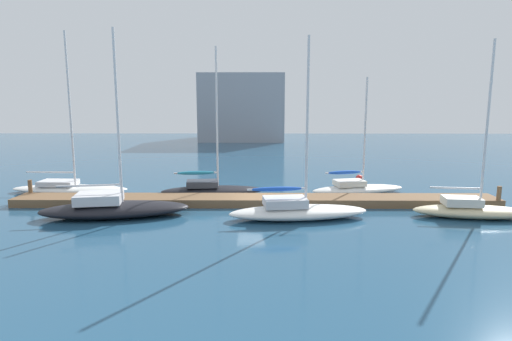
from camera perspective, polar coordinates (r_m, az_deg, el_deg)
ground_plane at (r=29.04m, az=-0.03°, el=-4.55°), size 120.00×120.00×0.00m
dock_pier at (r=28.98m, az=-0.03°, el=-4.03°), size 32.59×2.27×0.55m
dock_piling_near_end at (r=33.90m, az=-28.00°, el=-2.35°), size 0.28×0.28×1.48m
dock_piling_far_end at (r=32.01m, az=29.77°, el=-3.15°), size 0.28×0.28×1.48m
sailboat_0 at (r=35.52m, az=-23.84°, el=-2.01°), size 8.97×2.62×11.97m
sailboat_1 at (r=27.30m, az=-18.62°, el=-4.70°), size 9.18×4.22×11.13m
sailboat_2 at (r=31.77m, az=-6.02°, el=-2.40°), size 7.82×3.10×10.78m
sailboat_3 at (r=25.55m, az=5.49°, el=-5.26°), size 8.59×3.41×10.62m
sailboat_4 at (r=33.04m, az=13.38°, el=-2.22°), size 7.54×3.59×8.66m
sailboat_5 at (r=28.83m, az=26.99°, el=-4.62°), size 7.23×2.77×10.46m
mooring_buoy_red at (r=37.66m, az=13.67°, el=-1.05°), size 0.64×0.64×0.64m
harbor_building_distant at (r=75.59m, az=-1.86°, el=8.48°), size 14.18×12.86×11.27m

